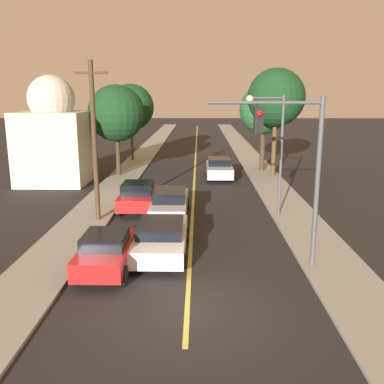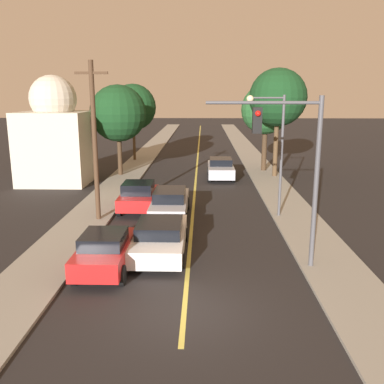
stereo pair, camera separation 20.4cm
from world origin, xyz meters
name	(u,v)px [view 1 (the left image)]	position (x,y,z in m)	size (l,w,h in m)	color
ground_plane	(187,311)	(0.00, 0.00, 0.00)	(200.00, 200.00, 0.00)	black
road_surface	(196,151)	(0.00, 36.00, 0.01)	(8.47, 80.00, 0.01)	black
sidewalk_left	(147,151)	(-5.49, 36.00, 0.06)	(2.50, 80.00, 0.12)	gray
sidewalk_right	(245,151)	(5.49, 36.00, 0.06)	(2.50, 80.00, 0.12)	gray
car_near_lane_front	(161,237)	(-1.19, 4.67, 0.74)	(2.12, 4.94, 1.44)	white
car_near_lane_second	(170,203)	(-1.19, 9.97, 0.80)	(1.94, 5.08, 1.54)	#A5A8B2
car_outer_lane_front	(107,251)	(-3.05, 2.93, 0.80)	(1.86, 3.97, 1.52)	red
car_outer_lane_second	(138,196)	(-3.05, 11.36, 0.83)	(1.99, 4.10, 1.62)	red
car_far_oncoming	(219,168)	(1.91, 20.63, 0.79)	(2.04, 4.67, 1.55)	#A5A8B2
traffic_signal_mast	(294,155)	(3.75, 3.37, 4.31)	(4.10, 0.42, 6.27)	#47474C
streetlamp_right	(272,138)	(4.09, 10.12, 4.21)	(1.95, 0.36, 6.25)	#47474C
utility_pole_left	(94,139)	(-4.84, 9.24, 4.22)	(1.60, 0.24, 7.88)	#422D1E
tree_left_near	(116,113)	(-6.01, 21.40, 4.90)	(4.34, 4.34, 6.97)	#3D2B1C
tree_left_far	(131,107)	(-6.10, 29.20, 5.11)	(4.35, 4.35, 7.17)	#4C3823
tree_right_near	(276,98)	(6.15, 21.21, 6.09)	(4.35, 4.35, 8.17)	#4C3823
tree_right_far	(264,110)	(5.63, 23.67, 5.10)	(4.01, 4.01, 7.02)	#3D2B1C
domed_building_left	(54,136)	(-10.11, 18.85, 3.39)	(4.75, 4.75, 7.70)	#BCB29E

